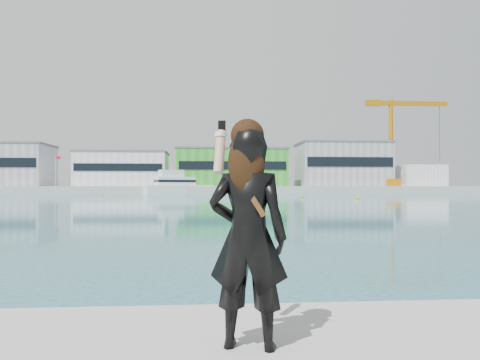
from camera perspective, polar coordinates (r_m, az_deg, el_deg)
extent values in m
cube|color=#9E9E99|center=(133.47, -4.57, -1.19)|extent=(320.00, 40.00, 2.00)
cube|color=gray|center=(142.71, -27.25, 1.54)|extent=(26.00, 16.00, 11.00)
cube|color=#59595B|center=(143.05, -27.24, 3.84)|extent=(26.52, 16.32, 0.50)
cube|color=silver|center=(133.42, -14.07, 1.20)|extent=(24.00, 15.00, 9.00)
cube|color=black|center=(125.95, -14.64, 1.52)|extent=(22.80, 0.20, 1.98)
cube|color=#59595B|center=(133.66, -14.06, 3.23)|extent=(24.48, 15.30, 0.50)
cube|color=#379224|center=(131.80, -1.09, 1.42)|extent=(30.00, 16.00, 10.00)
cube|color=black|center=(123.74, -0.87, 1.79)|extent=(28.50, 0.20, 2.20)
cube|color=#59595B|center=(132.10, -1.09, 3.69)|extent=(30.60, 16.32, 0.50)
cube|color=gray|center=(137.49, 12.35, 1.76)|extent=(25.00, 15.00, 12.00)
cube|color=black|center=(130.27, 13.32, 2.17)|extent=(23.75, 0.20, 2.64)
cube|color=#59595B|center=(137.91, 12.34, 4.36)|extent=(25.50, 15.30, 0.50)
cube|color=silver|center=(143.48, 21.03, 0.49)|extent=(12.00, 10.00, 6.00)
cube|color=orange|center=(135.73, 17.95, -0.30)|extent=(4.00, 4.00, 2.00)
cylinder|color=orange|center=(136.36, 17.92, 4.75)|extent=(1.20, 1.20, 22.00)
cube|color=orange|center=(140.04, 20.20, 8.74)|extent=(20.00, 1.20, 1.20)
cube|color=orange|center=(135.88, 15.93, 9.02)|extent=(4.00, 1.60, 1.60)
cylinder|color=black|center=(142.46, 23.16, 5.35)|extent=(0.10, 0.10, 16.00)
cylinder|color=silver|center=(130.28, -21.54, 1.06)|extent=(0.16, 0.16, 8.00)
cube|color=red|center=(130.25, -21.28, 2.55)|extent=(1.20, 0.04, 0.80)
cylinder|color=silver|center=(126.43, 5.44, 1.06)|extent=(0.16, 0.16, 8.00)
cube|color=red|center=(126.69, 5.71, 2.60)|extent=(1.20, 0.04, 0.80)
cube|color=white|center=(115.27, -7.52, -1.19)|extent=(17.17, 10.75, 2.22)
cube|color=white|center=(114.97, -7.96, -0.13)|extent=(10.05, 7.19, 2.04)
cube|color=white|center=(114.70, -8.39, 0.80)|extent=(6.35, 5.06, 1.67)
cube|color=black|center=(114.97, -7.96, -0.13)|extent=(10.26, 7.34, 0.56)
cylinder|color=silver|center=(114.76, -8.39, 1.68)|extent=(0.15, 0.15, 1.85)
sphere|color=yellow|center=(74.80, 14.11, -2.24)|extent=(0.50, 0.50, 0.50)
sphere|color=yellow|center=(102.50, -16.51, -1.83)|extent=(0.50, 0.50, 0.50)
sphere|color=yellow|center=(81.47, 7.65, -2.14)|extent=(0.50, 0.50, 0.50)
imported|color=black|center=(3.28, 0.96, -7.07)|extent=(0.63, 0.48, 1.53)
sphere|color=black|center=(3.26, 0.91, 5.44)|extent=(0.23, 0.23, 0.23)
ellipsoid|color=black|center=(3.20, 0.79, 2.08)|extent=(0.25, 0.13, 0.41)
cylinder|color=tan|center=(3.41, -2.48, 3.45)|extent=(0.11, 0.19, 0.33)
cylinder|color=white|center=(3.46, -2.35, 5.59)|extent=(0.09, 0.09, 0.03)
cube|color=black|center=(3.50, -2.22, 6.35)|extent=(0.06, 0.02, 0.11)
cube|color=#4C2D14|center=(3.17, 1.28, -1.76)|extent=(0.21, 0.06, 0.31)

